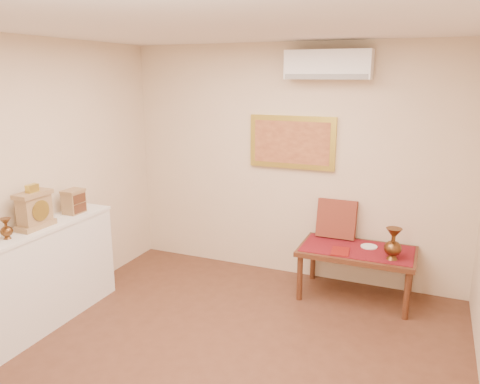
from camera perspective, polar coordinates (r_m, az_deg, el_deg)
The scene contains 16 objects.
floor at distance 4.02m, azimuth -4.05°, elevation -21.67°, with size 4.50×4.50×0.00m, color brown.
ceiling at distance 3.28m, azimuth -4.92°, elevation 20.23°, with size 4.50×4.50×0.00m, color silver.
wall_back at distance 5.45m, azimuth 6.37°, elevation 3.48°, with size 4.00×0.02×2.70m, color beige.
wall_left at distance 4.65m, azimuth -26.97°, elevation 0.16°, with size 0.02×4.50×2.70m, color beige.
brass_urn_small at distance 4.46m, azimuth -26.64°, elevation -3.69°, with size 0.10×0.10×0.24m, color brown, non-canonical shape.
table_cloth at distance 5.14m, azimuth 14.11°, elevation -6.74°, with size 1.14×0.59×0.01m, color maroon.
brass_urn_tall at distance 4.89m, azimuth 18.19°, elevation -5.61°, with size 0.18×0.18×0.40m, color brown, non-canonical shape.
plate at distance 5.21m, azimuth 15.45°, elevation -6.43°, with size 0.18×0.18×0.01m, color white.
menu at distance 5.01m, azimuth 12.12°, elevation -7.09°, with size 0.18×0.25×0.01m, color maroon.
cushion at distance 5.37m, azimuth 11.69°, elevation -3.21°, with size 0.43×0.10×0.43m, color #5B121A.
display_ledge at distance 4.78m, azimuth -24.43°, elevation -10.07°, with size 0.37×2.02×0.98m.
mantel_clock at distance 4.65m, azimuth -23.75°, elevation -1.98°, with size 0.17×0.36×0.41m.
wooden_chest at distance 5.02m, azimuth -19.60°, elevation -1.08°, with size 0.16×0.21×0.24m.
low_table at distance 5.17m, azimuth 14.07°, elevation -7.46°, with size 1.20×0.70×0.55m.
painting at distance 5.39m, azimuth 6.36°, elevation 6.05°, with size 1.00×0.06×0.60m.
ac_unit at distance 5.14m, azimuth 10.71°, elevation 15.00°, with size 0.90×0.25×0.30m.
Camera 1 is at (1.50, -2.90, 2.35)m, focal length 35.00 mm.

